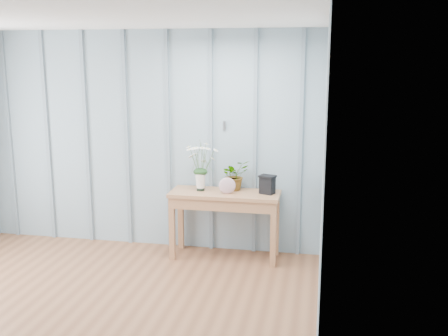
% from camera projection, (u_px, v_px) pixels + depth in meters
% --- Properties ---
extents(room_shell, '(4.00, 4.50, 2.50)m').
position_uv_depth(room_shell, '(95.00, 81.00, 4.60)').
color(room_shell, '#91A9B6').
rests_on(room_shell, ground).
extents(sideboard, '(1.20, 0.45, 0.75)m').
position_uv_depth(sideboard, '(225.00, 202.00, 5.75)').
color(sideboard, '#A46D46').
rests_on(sideboard, ground).
extents(daisy_vase, '(0.39, 0.29, 0.55)m').
position_uv_depth(daisy_vase, '(200.00, 160.00, 5.72)').
color(daisy_vase, black).
rests_on(daisy_vase, sideboard).
extents(spider_plant, '(0.40, 0.39, 0.33)m').
position_uv_depth(spider_plant, '(235.00, 175.00, 5.79)').
color(spider_plant, '#173A18').
rests_on(spider_plant, sideboard).
extents(felt_disc_vessel, '(0.19, 0.09, 0.18)m').
position_uv_depth(felt_disc_vessel, '(227.00, 186.00, 5.63)').
color(felt_disc_vessel, '#975273').
rests_on(felt_disc_vessel, sideboard).
extents(carved_box, '(0.20, 0.18, 0.20)m').
position_uv_depth(carved_box, '(267.00, 184.00, 5.63)').
color(carved_box, black).
rests_on(carved_box, sideboard).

